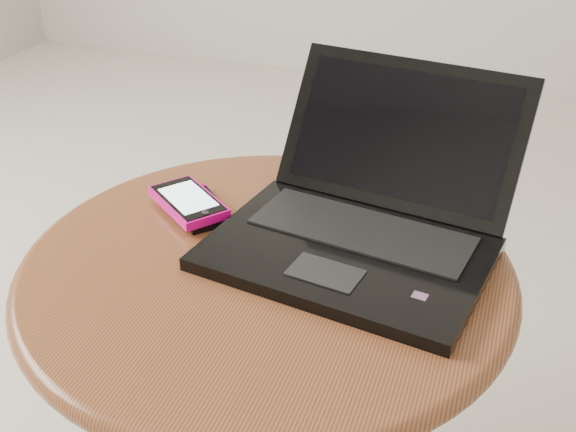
% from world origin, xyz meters
% --- Properties ---
extents(table, '(0.61, 0.61, 0.48)m').
position_xyz_m(table, '(-0.11, -0.06, 0.38)').
color(table, '#4F2A0F').
rests_on(table, ground).
extents(laptop, '(0.37, 0.39, 0.19)m').
position_xyz_m(laptop, '(-0.01, 0.02, 0.52)').
color(laptop, black).
rests_on(laptop, table).
extents(phone_black, '(0.12, 0.12, 0.01)m').
position_xyz_m(phone_black, '(-0.24, 0.02, 0.49)').
color(phone_black, black).
rests_on(phone_black, table).
extents(phone_pink, '(0.13, 0.12, 0.01)m').
position_xyz_m(phone_pink, '(-0.25, 0.01, 0.50)').
color(phone_pink, '#EE0788').
rests_on(phone_pink, phone_black).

